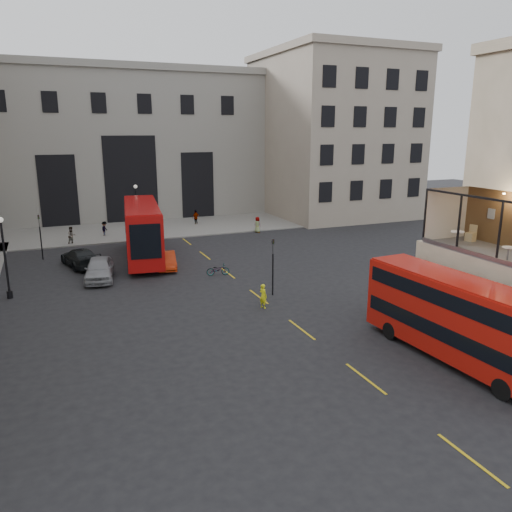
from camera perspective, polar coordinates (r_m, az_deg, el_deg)
name	(u,v)px	position (r m, az deg, el deg)	size (l,w,h in m)	color
ground	(402,370)	(24.14, 16.38, -12.43)	(140.00, 140.00, 0.00)	black
gateway	(122,140)	(65.13, -15.02, 12.66)	(35.00, 10.60, 18.00)	gray
building_right	(332,132)	(65.96, 8.70, 13.86)	(16.60, 18.60, 20.00)	#A19482
pavement_far	(132,230)	(56.08, -13.99, 2.94)	(40.00, 12.00, 0.12)	slate
traffic_light_near	(273,260)	(32.40, 1.94, -0.40)	(0.16, 0.20, 3.80)	black
traffic_light_far	(40,231)	(45.24, -23.46, 2.62)	(0.16, 0.20, 3.80)	black
street_lamp_a	(6,262)	(35.57, -26.70, -0.67)	(0.36, 0.36, 5.33)	black
street_lamp_b	(137,214)	(51.79, -13.44, 4.70)	(0.36, 0.36, 5.33)	black
bus_near	(457,315)	(25.07, 21.96, -6.31)	(2.89, 10.14, 4.00)	#AF140C
bus_far	(142,228)	(42.64, -12.86, 3.09)	(4.27, 12.03, 4.70)	#AB0D0B
car_a	(99,269)	(37.90, -17.47, -1.41)	(1.94, 4.81, 1.64)	#94969C
car_b	(166,260)	(39.81, -10.20, -0.50)	(1.37, 3.93, 1.30)	#B82B0B
car_c	(80,258)	(42.13, -19.44, -0.16)	(2.05, 5.03, 1.46)	black
bicycle	(218,270)	(37.46, -4.38, -1.55)	(0.59, 1.70, 0.89)	gray
cyclist	(263,296)	(30.51, 0.82, -4.59)	(0.56, 0.36, 1.52)	#FDFF1A
pedestrian_a	(72,236)	(50.29, -20.31, 2.16)	(0.85, 0.66, 1.75)	gray
pedestrian_b	(105,229)	(53.29, -16.91, 2.97)	(1.01, 0.58, 1.56)	gray
pedestrian_c	(196,218)	(57.74, -6.89, 4.38)	(1.00, 0.42, 1.71)	gray
pedestrian_d	(257,225)	(53.05, 0.16, 3.60)	(0.82, 0.53, 1.68)	gray
cafe_table_mid	(508,252)	(25.92, 26.87, 0.40)	(0.59, 0.59, 0.74)	white
cafe_table_far	(457,237)	(28.21, 22.01, 2.07)	(0.68, 0.68, 0.85)	silver
cafe_chair_d	(471,236)	(30.07, 23.33, 2.08)	(0.55, 0.55, 0.91)	tan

